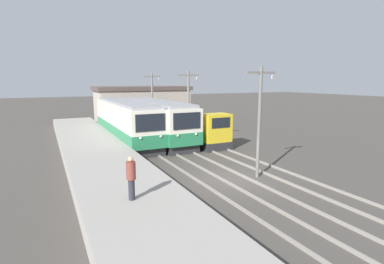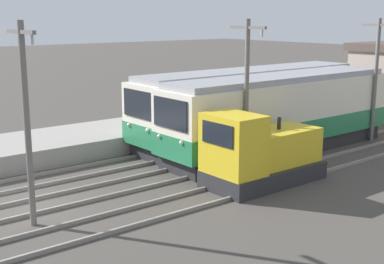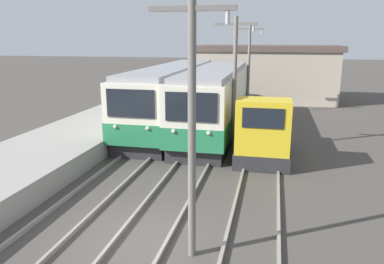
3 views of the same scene
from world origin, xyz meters
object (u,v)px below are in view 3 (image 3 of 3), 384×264
Objects in this scene: catenary_mast_mid at (235,80)px; catenary_mast_far at (249,66)px; commuter_train_left at (173,99)px; shunting_locomotive at (264,133)px; catenary_mast_near at (192,122)px; commuter_train_center at (216,103)px.

catenary_mast_mid is 9.47m from catenary_mast_far.
catenary_mast_mid is 1.00× the size of catenary_mast_far.
commuter_train_left is at bearing -131.45° from catenary_mast_far.
catenary_mast_near is (-1.49, -8.79, 2.35)m from shunting_locomotive.
catenary_mast_far reaches higher than commuter_train_left.
commuter_train_left is 14.81m from catenary_mast_near.
catenary_mast_near is at bearing -90.00° from catenary_mast_mid.
catenary_mast_mid is (1.51, -3.92, 1.79)m from commuter_train_center.
catenary_mast_near reaches higher than commuter_train_left.
catenary_mast_mid is at bearing -90.00° from catenary_mast_far.
commuter_train_center is at bearing -105.19° from catenary_mast_far.
shunting_locomotive is at bearing -56.87° from commuter_train_center.
catenary_mast_far is at bearing 90.00° from catenary_mast_mid.
catenary_mast_mid reaches higher than commuter_train_left.
commuter_train_left is 2.24× the size of catenary_mast_mid.
commuter_train_center is 2.71× the size of shunting_locomotive.
commuter_train_center is at bearing -13.56° from commuter_train_left.
catenary_mast_mid is at bearing -68.93° from commuter_train_center.
catenary_mast_near is (4.31, -14.06, 1.78)m from commuter_train_left.
commuter_train_left is at bearing 166.44° from commuter_train_center.
commuter_train_center is at bearing 111.07° from catenary_mast_mid.
shunting_locomotive is 9.22m from catenary_mast_near.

